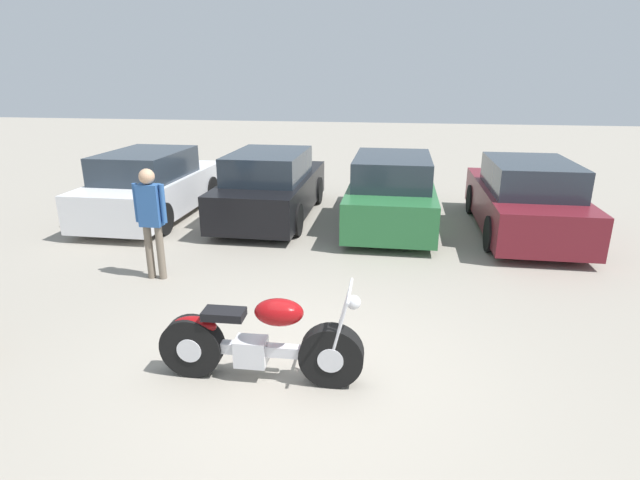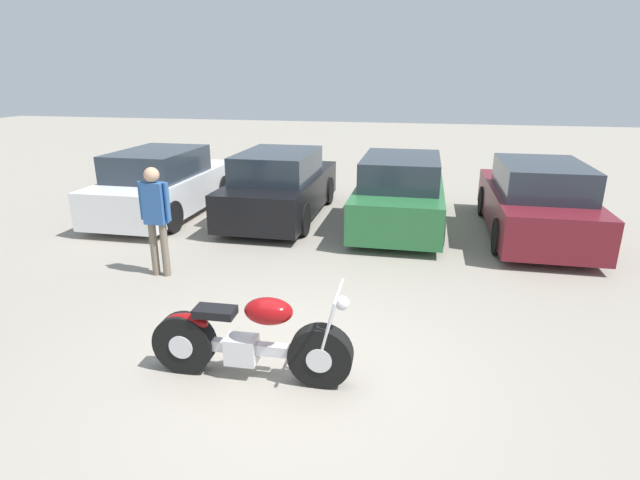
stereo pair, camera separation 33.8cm
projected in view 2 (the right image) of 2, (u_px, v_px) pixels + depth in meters
name	position (u px, v px, depth m)	size (l,w,h in m)	color
ground_plane	(293.00, 371.00, 5.58)	(60.00, 60.00, 0.00)	gray
motorcycle	(249.00, 341.00, 5.34)	(2.21, 0.62, 1.11)	black
parked_car_white	(164.00, 184.00, 11.58)	(1.85, 4.39, 1.53)	white
parked_car_black	(281.00, 186.00, 11.39)	(1.85, 4.39, 1.53)	black
parked_car_green	(400.00, 193.00, 10.74)	(1.85, 4.39, 1.53)	#286B38
parked_car_maroon	(536.00, 202.00, 10.01)	(1.85, 4.39, 1.53)	maroon
person_standing	(156.00, 212.00, 7.90)	(0.52, 0.24, 1.79)	#726656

